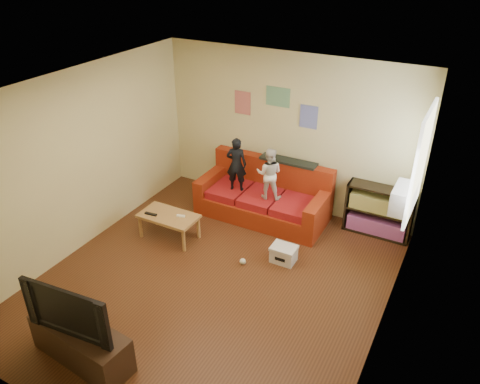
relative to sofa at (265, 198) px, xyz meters
The scene contains 17 objects.
room_shell 2.24m from the sofa, 85.53° to the right, with size 4.52×5.02×2.72m.
sofa is the anchor object (origin of this frame).
child_a 0.77m from the sofa, 158.89° to the right, with size 0.34×0.22×0.93m, color black.
child_b 0.62m from the sofa, 49.77° to the right, with size 0.42×0.33×0.87m, color silver.
coffee_table 1.70m from the sofa, 127.14° to the right, with size 0.92×0.51×0.41m.
remote 1.95m from the sofa, 130.87° to the right, with size 0.20×0.05×0.02m, color black.
game_controller 1.55m from the sofa, 122.35° to the right, with size 0.13×0.04×0.03m, color white.
bookshelf 1.88m from the sofa, ahead, with size 1.04×0.31×0.83m.
window 2.74m from the sofa, ahead, with size 0.04×1.08×1.48m, color white.
ac_unit 2.40m from the sofa, ahead, with size 0.28×0.55×0.35m, color #B7B2A3.
artwork_left 1.66m from the sofa, 144.28° to the left, with size 0.30×0.01×0.40m, color #D87266.
artwork_center 1.70m from the sofa, 95.10° to the left, with size 0.42×0.01×0.32m, color #72B27F.
artwork_right 1.55m from the sofa, 44.67° to the left, with size 0.30×0.01×0.38m, color #727FCC.
file_box 1.38m from the sofa, 52.43° to the right, with size 0.37×0.28×0.26m.
tv_stand 3.86m from the sofa, 96.71° to the right, with size 1.26×0.42×0.47m, color #362418.
television 3.89m from the sofa, 96.71° to the right, with size 1.09×0.14×0.63m, color black.
tissue 1.49m from the sofa, 76.94° to the right, with size 0.09×0.09×0.09m, color beige.
Camera 1 is at (2.75, -4.34, 4.27)m, focal length 35.00 mm.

